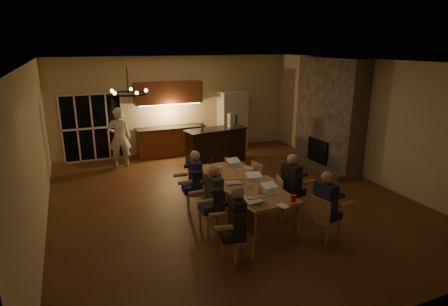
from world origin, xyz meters
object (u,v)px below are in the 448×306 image
Objects in this scene: laptop_d at (255,177)px; person_left_near at (237,224)px; plate_far at (249,168)px; bar_bottle at (202,127)px; chair_right_mid at (288,197)px; refrigerator at (232,120)px; mug_front at (250,186)px; mug_mid at (236,170)px; chair_left_mid at (212,211)px; chair_left_far at (196,192)px; redcup_mid at (219,176)px; chair_right_near at (326,219)px; person_right_near at (325,207)px; plate_left at (250,199)px; laptop_a at (254,196)px; can_silver at (260,190)px; mug_back at (214,169)px; laptop_c at (233,178)px; laptop_f at (235,162)px; can_cola at (212,161)px; person_right_mid at (291,185)px; plate_near at (269,186)px; laptop_e at (214,164)px; chandelier at (128,94)px; laptop_b at (273,187)px; bar_island at (216,146)px; person_left_mid at (214,199)px; redcup_near at (293,198)px; dining_table at (243,198)px; bar_blender at (230,120)px; chair_left_near at (238,235)px; chair_right_far at (264,179)px.

person_left_near is at bearing -114.07° from laptop_d.
bar_bottle reaches higher than plate_far.
chair_right_mid is 2.09m from person_left_near.
mug_front is (-2.00, -5.42, -0.20)m from refrigerator.
chair_left_mid is at bearing -131.98° from mug_mid.
chair_left_far reaches higher than redcup_mid.
chair_right_mid is (-0.11, 1.15, 0.00)m from chair_right_near.
person_right_near is at bearing 53.07° from chair_left_far.
chair_right_mid is at bearing 21.24° from plate_left.
laptop_a is 0.45m from can_silver.
laptop_c is at bearing -83.27° from mug_back.
plate_far is (0.53, 1.15, -0.04)m from mug_front.
bar_bottle is at bearing 84.40° from laptop_f.
refrigerator is 6.25× the size of laptop_c.
can_cola is (-0.20, 2.15, 0.00)m from can_silver.
person_right_mid is 0.55m from plate_near.
can_silver is (-1.93, -5.70, -0.19)m from refrigerator.
laptop_e reaches higher than can_silver.
plate_left is (2.00, -0.76, -1.99)m from chandelier.
can_silver is at bearing -84.80° from can_cola.
laptop_e reaches higher than plate_far.
bar_island is at bearing 75.74° from laptop_b.
can_cola is at bearing -82.29° from laptop_c.
plate_near is (-0.58, 1.15, 0.31)m from chair_right_near.
bar_island is 5.36m from chandelier.
person_left_mid is 0.91m from can_silver.
redcup_mid is (-1.34, 2.00, 0.37)m from chair_right_near.
plate_far is at bearing -8.56° from mug_back.
chair_right_near is at bearing -52.23° from laptop_d.
person_left_near is (-0.01, -2.19, 0.24)m from chair_left_far.
mug_mid is (0.35, 0.62, -0.06)m from laptop_c.
chair_right_near is at bearing -70.19° from can_cola.
laptop_a is at bearing -108.99° from laptop_f.
can_cola is 0.97m from plate_far.
dining_table is at bearing 107.44° from redcup_near.
laptop_a is 5.02m from bar_blender.
person_right_near is 1.38m from plate_left.
laptop_f is at bearing 144.79° from chair_left_near.
laptop_c is (0.59, 1.55, 0.42)m from chair_left_near.
bar_island reaches higher than laptop_a.
plate_far is at bearing -124.16° from laptop_c.
chair_right_far is at bearing 108.14° from chair_left_far.
person_left_near is at bearing -46.60° from chandelier.
bar_blender is (1.72, 3.34, 0.48)m from redcup_mid.
chair_right_far is (-1.08, -4.32, -0.55)m from refrigerator.
mug_mid is (0.35, -0.46, -0.06)m from laptop_e.
laptop_f is at bearing 6.50° from person_right_near.
laptop_b is at bearing 24.74° from chair_right_near.
chair_left_mid reaches higher than redcup_near.
chandelier reaches higher than chair_left_mid.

